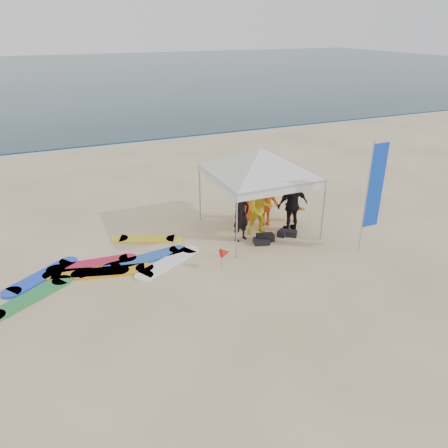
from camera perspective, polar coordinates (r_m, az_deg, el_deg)
ground at (r=11.41m, az=3.84°, el=-10.83°), size 120.00×120.00×0.00m
ocean at (r=68.63m, az=-20.90°, el=17.82°), size 160.00×84.00×0.08m
shoreline_foam at (r=27.54m, az=-13.98°, el=10.18°), size 160.00×1.20×0.01m
person_black_a at (r=14.33m, az=2.26°, el=1.09°), size 0.73×0.57×1.75m
person_yellow at (r=14.81m, az=4.80°, el=2.00°), size 1.00×0.84×1.83m
person_orange_a at (r=15.51m, az=5.44°, el=2.80°), size 1.17×0.76×1.70m
person_black_b at (r=15.15m, az=8.95°, el=2.50°), size 1.15×0.53×1.92m
person_orange_b at (r=15.90m, az=3.20°, el=3.46°), size 0.99×0.91×1.71m
person_seated at (r=16.10m, az=9.02°, el=2.02°), size 0.62×0.93×0.97m
canopy_tent at (r=14.46m, az=4.78°, el=9.80°), size 4.42×4.42×3.34m
feather_flag at (r=14.01m, az=19.06°, el=4.54°), size 0.60×0.04×3.57m
marker_pennant at (r=12.84m, az=0.17°, el=-3.76°), size 0.28×0.28×0.64m
gear_pile at (r=14.74m, az=6.33°, el=-1.68°), size 1.74×0.69×0.22m
surfboard_spread at (r=13.50m, az=-15.21°, el=-5.43°), size 5.89×3.49×0.07m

